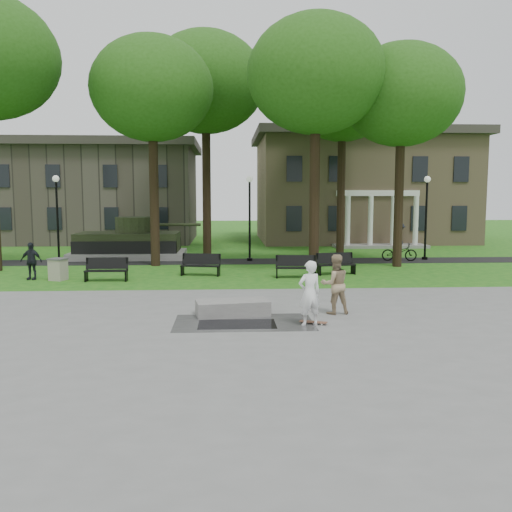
{
  "coord_description": "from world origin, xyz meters",
  "views": [
    {
      "loc": [
        -0.78,
        -17.79,
        3.68
      ],
      "look_at": [
        0.31,
        2.33,
        1.4
      ],
      "focal_mm": 38.0,
      "sensor_mm": 36.0,
      "label": 1
    }
  ],
  "objects_px": {
    "concrete_block": "(233,308)",
    "cyclist": "(399,245)",
    "park_bench_0": "(107,269)",
    "trash_bin": "(58,269)",
    "skateboarder": "(310,293)",
    "friend_watching": "(335,284)"
  },
  "relations": [
    {
      "from": "concrete_block",
      "to": "cyclist",
      "type": "height_order",
      "value": "cyclist"
    },
    {
      "from": "concrete_block",
      "to": "park_bench_0",
      "type": "relative_size",
      "value": 1.22
    },
    {
      "from": "trash_bin",
      "to": "skateboarder",
      "type": "bearing_deg",
      "value": -42.38
    },
    {
      "from": "skateboarder",
      "to": "cyclist",
      "type": "distance_m",
      "value": 16.45
    },
    {
      "from": "friend_watching",
      "to": "trash_bin",
      "type": "height_order",
      "value": "friend_watching"
    },
    {
      "from": "cyclist",
      "to": "trash_bin",
      "type": "relative_size",
      "value": 2.22
    },
    {
      "from": "cyclist",
      "to": "trash_bin",
      "type": "bearing_deg",
      "value": 116.72
    },
    {
      "from": "park_bench_0",
      "to": "trash_bin",
      "type": "bearing_deg",
      "value": 172.03
    },
    {
      "from": "concrete_block",
      "to": "cyclist",
      "type": "relative_size",
      "value": 1.03
    },
    {
      "from": "friend_watching",
      "to": "trash_bin",
      "type": "distance_m",
      "value": 12.9
    },
    {
      "from": "park_bench_0",
      "to": "friend_watching",
      "type": "bearing_deg",
      "value": -39.07
    },
    {
      "from": "skateboarder",
      "to": "trash_bin",
      "type": "xyz_separation_m",
      "value": [
        -9.61,
        8.77,
        -0.45
      ]
    },
    {
      "from": "skateboarder",
      "to": "friend_watching",
      "type": "distance_m",
      "value": 1.78
    },
    {
      "from": "park_bench_0",
      "to": "cyclist",
      "type": "bearing_deg",
      "value": 23.45
    },
    {
      "from": "concrete_block",
      "to": "cyclist",
      "type": "bearing_deg",
      "value": 54.52
    },
    {
      "from": "concrete_block",
      "to": "friend_watching",
      "type": "bearing_deg",
      "value": 0.18
    },
    {
      "from": "park_bench_0",
      "to": "trash_bin",
      "type": "distance_m",
      "value": 2.16
    },
    {
      "from": "skateboarder",
      "to": "cyclist",
      "type": "bearing_deg",
      "value": -133.33
    },
    {
      "from": "trash_bin",
      "to": "concrete_block",
      "type": "bearing_deg",
      "value": -44.44
    },
    {
      "from": "concrete_block",
      "to": "trash_bin",
      "type": "xyz_separation_m",
      "value": [
        -7.46,
        7.32,
        0.24
      ]
    },
    {
      "from": "concrete_block",
      "to": "trash_bin",
      "type": "bearing_deg",
      "value": 135.56
    },
    {
      "from": "concrete_block",
      "to": "skateboarder",
      "type": "xyz_separation_m",
      "value": [
        2.14,
        -1.45,
        0.7
      ]
    }
  ]
}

